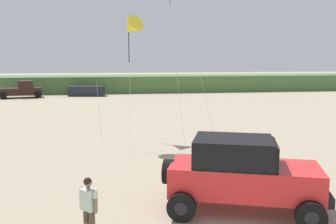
# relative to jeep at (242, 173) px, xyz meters

# --- Properties ---
(dune_ridge) EXTENTS (90.00, 6.46, 2.17)m
(dune_ridge) POSITION_rel_jeep_xyz_m (1.17, 41.20, -0.11)
(dune_ridge) COLOR #4C703D
(dune_ridge) RESTS_ON ground_plane
(jeep) EXTENTS (5.01, 3.64, 2.26)m
(jeep) POSITION_rel_jeep_xyz_m (0.00, 0.00, 0.00)
(jeep) COLOR red
(jeep) RESTS_ON ground_plane
(person_watching) EXTENTS (0.47, 0.48, 1.67)m
(person_watching) POSITION_rel_jeep_xyz_m (-4.46, -1.21, -0.26)
(person_watching) COLOR #8C664C
(person_watching) RESTS_ON ground_plane
(distant_pickup) EXTENTS (4.92, 3.35, 1.98)m
(distant_pickup) POSITION_rel_jeep_xyz_m (-14.34, 34.87, -0.26)
(distant_pickup) COLOR black
(distant_pickup) RESTS_ON ground_plane
(distant_sedan) EXTENTS (4.41, 2.34, 1.20)m
(distant_sedan) POSITION_rel_jeep_xyz_m (-7.04, 35.91, -0.60)
(distant_sedan) COLOR #1E232D
(distant_sedan) RESTS_ON ground_plane
(kite_pink_ribbon) EXTENTS (1.60, 5.85, 7.02)m
(kite_pink_ribbon) POSITION_rel_jeep_xyz_m (-2.70, 11.35, 5.13)
(kite_pink_ribbon) COLOR yellow
(kite_pink_ribbon) RESTS_ON ground_plane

